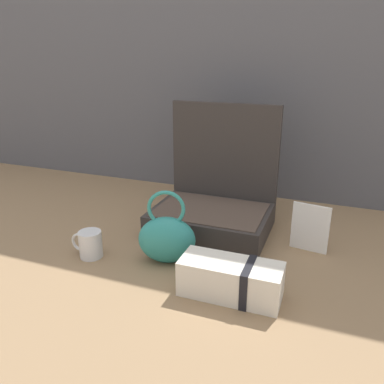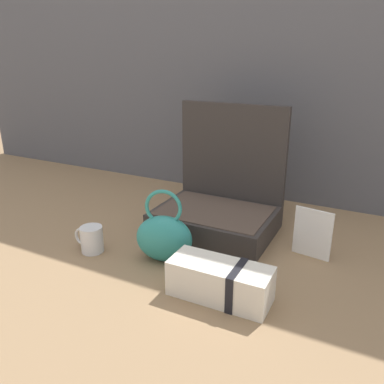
# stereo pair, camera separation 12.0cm
# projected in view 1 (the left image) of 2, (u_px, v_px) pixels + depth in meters

# --- Properties ---
(ground_plane) EXTENTS (6.00, 6.00, 0.00)m
(ground_plane) POSITION_uv_depth(u_px,v_px,m) (189.00, 244.00, 1.29)
(ground_plane) COLOR #8C6D4C
(back_wall) EXTENTS (3.20, 0.06, 1.40)m
(back_wall) POSITION_uv_depth(u_px,v_px,m) (241.00, 26.00, 1.56)
(back_wall) COLOR #56565B
(back_wall) RESTS_ON ground_plane
(open_suitcase) EXTENTS (0.40, 0.31, 0.43)m
(open_suitcase) POSITION_uv_depth(u_px,v_px,m) (215.00, 203.00, 1.39)
(open_suitcase) COLOR #332D2B
(open_suitcase) RESTS_ON ground_plane
(teal_pouch_handbag) EXTENTS (0.19, 0.14, 0.23)m
(teal_pouch_handbag) POSITION_uv_depth(u_px,v_px,m) (167.00, 238.00, 1.16)
(teal_pouch_handbag) COLOR teal
(teal_pouch_handbag) RESTS_ON ground_plane
(cream_toiletry_bag) EXTENTS (0.26, 0.11, 0.10)m
(cream_toiletry_bag) POSITION_uv_depth(u_px,v_px,m) (232.00, 279.00, 1.01)
(cream_toiletry_bag) COLOR silver
(cream_toiletry_bag) RESTS_ON ground_plane
(coffee_mug) EXTENTS (0.11, 0.07, 0.09)m
(coffee_mug) POSITION_uv_depth(u_px,v_px,m) (90.00, 244.00, 1.20)
(coffee_mug) COLOR silver
(coffee_mug) RESTS_ON ground_plane
(info_card_left) EXTENTS (0.12, 0.02, 0.16)m
(info_card_left) POSITION_uv_depth(u_px,v_px,m) (310.00, 228.00, 1.23)
(info_card_left) COLOR white
(info_card_left) RESTS_ON ground_plane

